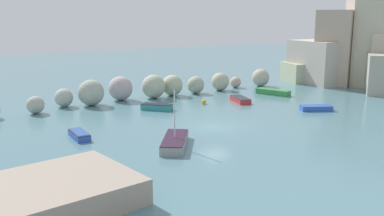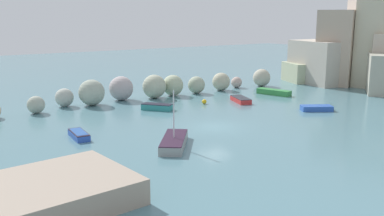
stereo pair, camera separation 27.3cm
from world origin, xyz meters
The scene contains 11 objects.
cove_water centered at (0.00, 0.00, 0.00)m, with size 160.00×160.00×0.00m, color slate.
cliff_headland_right centered at (31.09, 6.55, 4.31)m, with size 16.08×22.09×12.38m.
rock_breakwater centered at (-3.35, 14.49, 1.24)m, with size 41.96×3.90×2.78m.
stone_dock centered at (-16.16, -8.23, 0.68)m, with size 7.98×6.18×1.35m, color tan.
channel_buoy centered at (4.77, 8.53, 0.25)m, with size 0.50×0.50×0.50m, color gold.
moored_boat_0 centered at (-5.79, -2.93, 0.35)m, with size 4.24×4.87×4.12m.
moored_boat_1 centered at (14.81, 8.53, 0.32)m, with size 2.33×4.26×0.63m.
moored_boat_2 centered at (-0.90, 8.63, 0.31)m, with size 2.84×3.08×0.63m.
moored_boat_4 centered at (-10.84, 2.96, 0.27)m, with size 1.18×2.92×0.52m.
moored_boat_6 centered at (8.70, 7.23, 0.27)m, with size 2.20×3.49×0.54m.
moored_boat_7 centered at (12.27, -0.26, 0.25)m, with size 3.26×2.63×0.51m.
Camera 2 is at (-21.26, -29.22, 9.39)m, focal length 40.97 mm.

